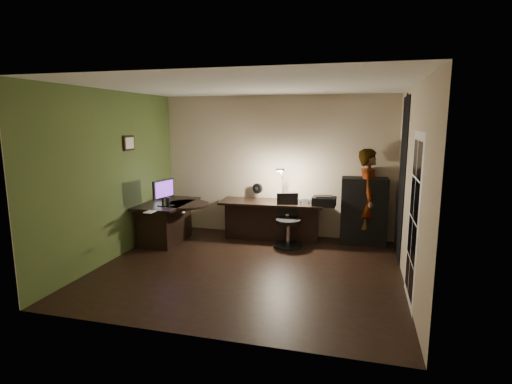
% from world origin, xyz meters
% --- Properties ---
extents(floor, '(4.50, 4.00, 0.01)m').
position_xyz_m(floor, '(0.00, 0.00, -0.01)').
color(floor, black).
rests_on(floor, ground).
extents(ceiling, '(4.50, 4.00, 0.01)m').
position_xyz_m(ceiling, '(0.00, 0.00, 2.71)').
color(ceiling, silver).
rests_on(ceiling, floor).
extents(wall_back, '(4.50, 0.01, 2.70)m').
position_xyz_m(wall_back, '(0.00, 2.00, 1.35)').
color(wall_back, tan).
rests_on(wall_back, floor).
extents(wall_front, '(4.50, 0.01, 2.70)m').
position_xyz_m(wall_front, '(0.00, -2.00, 1.35)').
color(wall_front, tan).
rests_on(wall_front, floor).
extents(wall_left, '(0.01, 4.00, 2.70)m').
position_xyz_m(wall_left, '(-2.25, 0.00, 1.35)').
color(wall_left, tan).
rests_on(wall_left, floor).
extents(wall_right, '(0.01, 4.00, 2.70)m').
position_xyz_m(wall_right, '(2.25, 0.00, 1.35)').
color(wall_right, tan).
rests_on(wall_right, floor).
extents(green_wall_overlay, '(0.00, 4.00, 2.70)m').
position_xyz_m(green_wall_overlay, '(-2.24, 0.00, 1.35)').
color(green_wall_overlay, '#445928').
rests_on(green_wall_overlay, floor).
extents(arched_doorway, '(0.01, 0.90, 2.60)m').
position_xyz_m(arched_doorway, '(2.24, 1.15, 1.30)').
color(arched_doorway, black).
rests_on(arched_doorway, floor).
extents(french_door, '(0.02, 0.92, 2.10)m').
position_xyz_m(french_door, '(2.24, -0.55, 1.05)').
color(french_door, white).
rests_on(french_door, floor).
extents(framed_picture, '(0.04, 0.30, 0.25)m').
position_xyz_m(framed_picture, '(-2.22, 0.45, 1.85)').
color(framed_picture, black).
rests_on(framed_picture, wall_left).
extents(desk_left, '(0.80, 1.29, 0.75)m').
position_xyz_m(desk_left, '(-1.82, 0.95, 0.37)').
color(desk_left, black).
rests_on(desk_left, floor).
extents(desk_right, '(1.96, 0.77, 0.72)m').
position_xyz_m(desk_right, '(-0.00, 1.63, 0.36)').
color(desk_right, black).
rests_on(desk_right, floor).
extents(cabinet, '(0.82, 0.43, 1.22)m').
position_xyz_m(cabinet, '(1.68, 1.77, 0.61)').
color(cabinet, black).
rests_on(cabinet, floor).
extents(laptop_stand, '(0.22, 0.19, 0.09)m').
position_xyz_m(laptop_stand, '(-2.09, 1.35, 0.79)').
color(laptop_stand, silver).
rests_on(laptop_stand, desk_left).
extents(laptop, '(0.35, 0.33, 0.20)m').
position_xyz_m(laptop, '(-2.07, 1.35, 0.93)').
color(laptop, silver).
rests_on(laptop, laptop_stand).
extents(monitor, '(0.22, 0.52, 0.34)m').
position_xyz_m(monitor, '(-1.75, 0.69, 0.91)').
color(monitor, black).
rests_on(monitor, desk_left).
extents(mouse, '(0.07, 0.09, 0.03)m').
position_xyz_m(mouse, '(-1.15, 0.24, 0.76)').
color(mouse, silver).
rests_on(mouse, desk_left).
extents(phone, '(0.10, 0.15, 0.01)m').
position_xyz_m(phone, '(-1.61, 0.72, 0.75)').
color(phone, black).
rests_on(phone, desk_left).
extents(pen, '(0.08, 0.12, 0.01)m').
position_xyz_m(pen, '(-1.42, 1.11, 0.75)').
color(pen, black).
rests_on(pen, desk_left).
extents(speaker, '(0.08, 0.08, 0.17)m').
position_xyz_m(speaker, '(-1.62, 0.63, 0.83)').
color(speaker, black).
rests_on(speaker, desk_left).
extents(notepad, '(0.15, 0.21, 0.01)m').
position_xyz_m(notepad, '(-1.72, 0.18, 0.75)').
color(notepad, silver).
rests_on(notepad, desk_left).
extents(desk_fan, '(0.23, 0.18, 0.31)m').
position_xyz_m(desk_fan, '(-0.33, 1.85, 0.87)').
color(desk_fan, black).
rests_on(desk_fan, desk_right).
extents(headphones, '(0.20, 0.11, 0.09)m').
position_xyz_m(headphones, '(0.62, 1.66, 0.76)').
color(headphones, '#193D95').
rests_on(headphones, desk_right).
extents(printer, '(0.42, 0.33, 0.18)m').
position_xyz_m(printer, '(0.99, 1.54, 0.80)').
color(printer, black).
rests_on(printer, desk_right).
extents(desk_lamp, '(0.28, 0.36, 0.71)m').
position_xyz_m(desk_lamp, '(0.20, 1.68, 1.07)').
color(desk_lamp, black).
rests_on(desk_lamp, desk_right).
extents(office_chair, '(0.65, 0.65, 0.93)m').
position_xyz_m(office_chair, '(0.39, 1.23, 0.47)').
color(office_chair, black).
rests_on(office_chair, floor).
extents(person, '(0.46, 0.65, 1.74)m').
position_xyz_m(person, '(1.75, 1.78, 0.87)').
color(person, '#D8A88C').
rests_on(person, floor).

